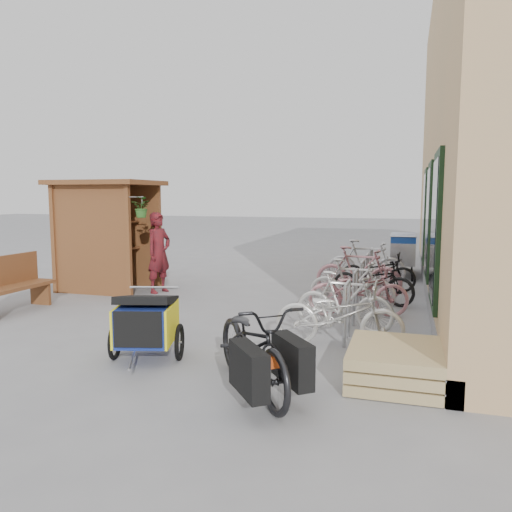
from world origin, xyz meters
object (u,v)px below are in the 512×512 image
(shopping_carts, at_px, (403,250))
(bike_1, at_px, (344,302))
(bike_2, at_px, (358,291))
(bike_6, at_px, (378,271))
(pallet_stack, at_px, (395,364))
(bike_5, at_px, (358,273))
(bike_4, at_px, (373,281))
(child_trailer, at_px, (147,321))
(bench, at_px, (11,283))
(cargo_bike, at_px, (254,347))
(bike_7, at_px, (365,263))
(bike_0, at_px, (339,315))
(bike_3, at_px, (352,285))
(kiosk, at_px, (104,220))
(person_kiosk, at_px, (159,253))

(shopping_carts, height_order, bike_1, shopping_carts)
(bike_2, distance_m, bike_6, 2.52)
(pallet_stack, distance_m, bike_5, 4.65)
(shopping_carts, distance_m, bike_4, 3.79)
(child_trailer, bearing_deg, bench, 140.58)
(cargo_bike, xyz_separation_m, bike_4, (0.89, 4.89, -0.06))
(pallet_stack, bearing_deg, bike_4, 97.18)
(bike_6, bearing_deg, bike_7, 37.09)
(bike_0, bearing_deg, bench, 85.72)
(shopping_carts, bearing_deg, bike_6, -102.02)
(bike_5, bearing_deg, shopping_carts, -7.24)
(bike_4, bearing_deg, bike_6, 18.00)
(pallet_stack, height_order, bike_2, bike_2)
(bike_0, distance_m, bike_7, 4.90)
(bike_3, distance_m, bike_5, 1.15)
(bike_3, xyz_separation_m, bike_4, (0.32, 0.75, -0.03))
(kiosk, bearing_deg, bike_0, -26.81)
(shopping_carts, relative_size, bike_5, 1.19)
(kiosk, bearing_deg, bench, -99.90)
(bike_5, bearing_deg, bike_1, -172.45)
(child_trailer, xyz_separation_m, bike_1, (2.24, 2.04, -0.03))
(kiosk, bearing_deg, cargo_bike, -43.43)
(bike_1, xyz_separation_m, bike_7, (-0.00, 4.01, 0.08))
(bike_7, bearing_deg, pallet_stack, -173.27)
(bike_3, relative_size, bike_7, 0.88)
(child_trailer, height_order, bike_4, bike_4)
(bike_5, height_order, bike_6, bike_5)
(cargo_bike, distance_m, bike_1, 2.77)
(bench, bearing_deg, pallet_stack, -12.22)
(child_trailer, distance_m, bike_6, 6.15)
(bench, relative_size, bike_6, 0.98)
(cargo_bike, bearing_deg, child_trailer, 119.98)
(bike_3, bearing_deg, person_kiosk, 88.00)
(kiosk, height_order, child_trailer, kiosk)
(shopping_carts, xyz_separation_m, bike_6, (-0.51, -2.39, -0.22))
(shopping_carts, relative_size, bike_3, 1.34)
(pallet_stack, distance_m, bench, 6.87)
(shopping_carts, height_order, bike_7, shopping_carts)
(child_trailer, xyz_separation_m, bike_4, (2.53, 4.23, -0.05))
(pallet_stack, bearing_deg, bike_6, 95.26)
(person_kiosk, xyz_separation_m, bike_5, (4.15, 0.61, -0.33))
(bike_1, bearing_deg, bike_3, 9.20)
(bike_5, bearing_deg, kiosk, 104.04)
(shopping_carts, height_order, bike_6, shopping_carts)
(cargo_bike, xyz_separation_m, bike_7, (0.61, 6.71, 0.04))
(bike_0, relative_size, bike_6, 1.08)
(child_trailer, bearing_deg, bike_1, 26.95)
(person_kiosk, bearing_deg, cargo_bike, -125.33)
(bike_2, xyz_separation_m, bike_7, (-0.12, 2.97, 0.09))
(bike_6, height_order, bike_7, bike_7)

